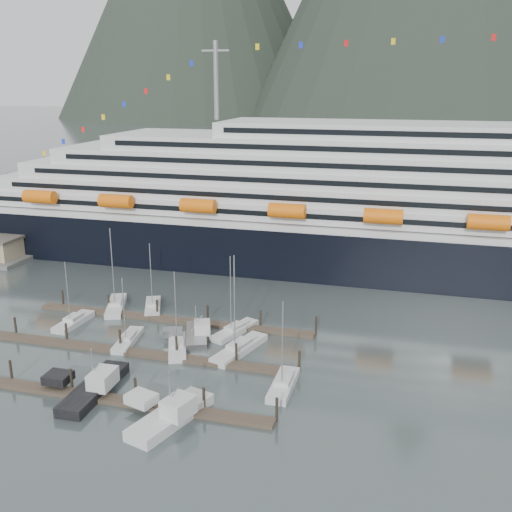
% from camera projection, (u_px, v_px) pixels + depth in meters
% --- Properties ---
extents(ground, '(1600.00, 1600.00, 0.00)m').
position_uv_depth(ground, '(159.00, 367.00, 82.96)').
color(ground, '#404C4C').
rests_on(ground, ground).
extents(cruise_ship, '(210.00, 30.40, 50.30)m').
position_uv_depth(cruise_ship, '(403.00, 214.00, 122.68)').
color(cruise_ship, black).
rests_on(cruise_ship, ground).
extents(dock_near, '(48.18, 2.28, 3.20)m').
position_uv_depth(dock_near, '(89.00, 395.00, 74.94)').
color(dock_near, '#453B2C').
rests_on(dock_near, ground).
extents(dock_mid, '(48.18, 2.28, 3.20)m').
position_uv_depth(dock_mid, '(136.00, 352.00, 86.97)').
color(dock_mid, '#453B2C').
rests_on(dock_mid, ground).
extents(dock_far, '(48.18, 2.28, 3.20)m').
position_uv_depth(dock_far, '(172.00, 319.00, 98.99)').
color(dock_far, '#453B2C').
rests_on(dock_far, ground).
extents(sailboat_a, '(2.84, 8.82, 11.36)m').
position_uv_depth(sailboat_a, '(74.00, 322.00, 97.51)').
color(sailboat_a, silver).
rests_on(sailboat_a, ground).
extents(sailboat_b, '(3.54, 9.07, 11.03)m').
position_uv_depth(sailboat_b, '(128.00, 340.00, 90.66)').
color(sailboat_b, silver).
rests_on(sailboat_b, ground).
extents(sailboat_c, '(5.84, 9.37, 12.83)m').
position_uv_depth(sailboat_c, '(177.00, 347.00, 88.24)').
color(sailboat_c, silver).
rests_on(sailboat_c, ground).
extents(sailboat_d, '(5.88, 11.94, 15.55)m').
position_uv_depth(sailboat_d, '(239.00, 349.00, 87.51)').
color(sailboat_d, silver).
rests_on(sailboat_d, ground).
extents(sailboat_e, '(6.35, 10.65, 15.16)m').
position_uv_depth(sailboat_e, '(116.00, 306.00, 104.34)').
color(sailboat_e, silver).
rests_on(sailboat_e, ground).
extents(sailboat_f, '(5.72, 8.95, 12.55)m').
position_uv_depth(sailboat_f, '(153.00, 307.00, 103.96)').
color(sailboat_f, silver).
rests_on(sailboat_f, ground).
extents(sailboat_g, '(5.57, 9.91, 13.29)m').
position_uv_depth(sailboat_g, '(235.00, 331.00, 94.08)').
color(sailboat_g, silver).
rests_on(sailboat_g, ground).
extents(sailboat_h, '(2.69, 9.07, 12.73)m').
position_uv_depth(sailboat_h, '(283.00, 385.00, 77.15)').
color(sailboat_h, silver).
rests_on(sailboat_h, ground).
extents(trawler_c, '(9.39, 13.34, 6.75)m').
position_uv_depth(trawler_c, '(93.00, 387.00, 75.92)').
color(trawler_c, black).
rests_on(trawler_c, ground).
extents(trawler_d, '(9.84, 12.51, 7.14)m').
position_uv_depth(trawler_d, '(170.00, 414.00, 69.52)').
color(trawler_d, silver).
rests_on(trawler_d, ground).
extents(trawler_e, '(8.16, 9.85, 6.04)m').
position_uv_depth(trawler_e, '(196.00, 335.00, 91.68)').
color(trawler_e, gray).
rests_on(trawler_e, ground).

